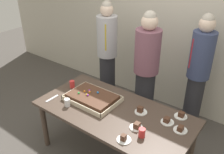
# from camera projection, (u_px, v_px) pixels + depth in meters

# --- Properties ---
(interior_back_panel) EXTENTS (8.00, 0.12, 3.00)m
(interior_back_panel) POSITION_uv_depth(u_px,v_px,m) (177.00, 19.00, 3.70)
(interior_back_panel) COLOR beige
(interior_back_panel) RESTS_ON ground_plane
(party_table) EXTENTS (1.90, 0.95, 0.73)m
(party_table) POSITION_uv_depth(u_px,v_px,m) (114.00, 116.00, 2.98)
(party_table) COLOR #47382D
(party_table) RESTS_ON ground_plane
(sheet_cake) EXTENTS (0.66, 0.46, 0.11)m
(sheet_cake) POSITION_uv_depth(u_px,v_px,m) (92.00, 98.00, 3.12)
(sheet_cake) COLOR beige
(sheet_cake) RESTS_ON party_table
(plated_slice_near_left) EXTENTS (0.15, 0.15, 0.07)m
(plated_slice_near_left) POSITION_uv_depth(u_px,v_px,m) (124.00, 139.00, 2.49)
(plated_slice_near_left) COLOR white
(plated_slice_near_left) RESTS_ON party_table
(plated_slice_near_right) EXTENTS (0.15, 0.15, 0.07)m
(plated_slice_near_right) POSITION_uv_depth(u_px,v_px,m) (181.00, 115.00, 2.83)
(plated_slice_near_right) COLOR white
(plated_slice_near_right) RESTS_ON party_table
(plated_slice_far_left) EXTENTS (0.15, 0.15, 0.06)m
(plated_slice_far_left) POSITION_uv_depth(u_px,v_px,m) (167.00, 121.00, 2.74)
(plated_slice_far_left) COLOR white
(plated_slice_far_left) RESTS_ON party_table
(plated_slice_far_right) EXTENTS (0.15, 0.15, 0.06)m
(plated_slice_far_right) POSITION_uv_depth(u_px,v_px,m) (180.00, 129.00, 2.62)
(plated_slice_far_right) COLOR white
(plated_slice_far_right) RESTS_ON party_table
(plated_slice_center_front) EXTENTS (0.15, 0.15, 0.08)m
(plated_slice_center_front) POSITION_uv_depth(u_px,v_px,m) (141.00, 111.00, 2.90)
(plated_slice_center_front) COLOR white
(plated_slice_center_front) RESTS_ON party_table
(plated_slice_center_back) EXTENTS (0.15, 0.15, 0.07)m
(plated_slice_center_back) POSITION_uv_depth(u_px,v_px,m) (137.00, 126.00, 2.65)
(plated_slice_center_back) COLOR white
(plated_slice_center_back) RESTS_ON party_table
(drink_cup_nearest) EXTENTS (0.07, 0.07, 0.10)m
(drink_cup_nearest) POSITION_uv_depth(u_px,v_px,m) (67.00, 102.00, 3.01)
(drink_cup_nearest) COLOR white
(drink_cup_nearest) RESTS_ON party_table
(drink_cup_middle) EXTENTS (0.07, 0.07, 0.10)m
(drink_cup_middle) POSITION_uv_depth(u_px,v_px,m) (142.00, 133.00, 2.53)
(drink_cup_middle) COLOR red
(drink_cup_middle) RESTS_ON party_table
(drink_cup_far_end) EXTENTS (0.07, 0.07, 0.10)m
(drink_cup_far_end) POSITION_uv_depth(u_px,v_px,m) (72.00, 84.00, 3.40)
(drink_cup_far_end) COLOR red
(drink_cup_far_end) RESTS_ON party_table
(cake_server_utensil) EXTENTS (0.03, 0.20, 0.01)m
(cake_server_utensil) POSITION_uv_depth(u_px,v_px,m) (52.00, 98.00, 3.17)
(cake_server_utensil) COLOR silver
(cake_server_utensil) RESTS_ON party_table
(person_serving_front) EXTENTS (0.32, 0.32, 1.77)m
(person_serving_front) POSITION_uv_depth(u_px,v_px,m) (107.00, 55.00, 3.93)
(person_serving_front) COLOR #28282D
(person_serving_front) RESTS_ON ground_plane
(person_green_shirt_behind) EXTENTS (0.35, 0.35, 1.76)m
(person_green_shirt_behind) POSITION_uv_depth(u_px,v_px,m) (146.00, 71.00, 3.44)
(person_green_shirt_behind) COLOR #28282D
(person_green_shirt_behind) RESTS_ON ground_plane
(person_striped_tie_right) EXTENTS (0.31, 0.31, 1.75)m
(person_striped_tie_right) POSITION_uv_depth(u_px,v_px,m) (198.00, 73.00, 3.38)
(person_striped_tie_right) COLOR #28282D
(person_striped_tie_right) RESTS_ON ground_plane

